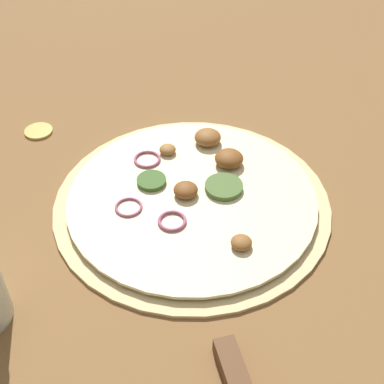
% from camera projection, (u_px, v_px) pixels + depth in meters
% --- Properties ---
extents(ground_plane, '(3.00, 3.00, 0.00)m').
position_uv_depth(ground_plane, '(192.00, 203.00, 0.64)').
color(ground_plane, brown).
extents(pizza, '(0.33, 0.33, 0.03)m').
position_uv_depth(pizza, '(193.00, 198.00, 0.64)').
color(pizza, beige).
rests_on(pizza, ground_plane).
extents(loose_cap, '(0.04, 0.04, 0.01)m').
position_uv_depth(loose_cap, '(38.00, 130.00, 0.74)').
color(loose_cap, gold).
rests_on(loose_cap, ground_plane).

